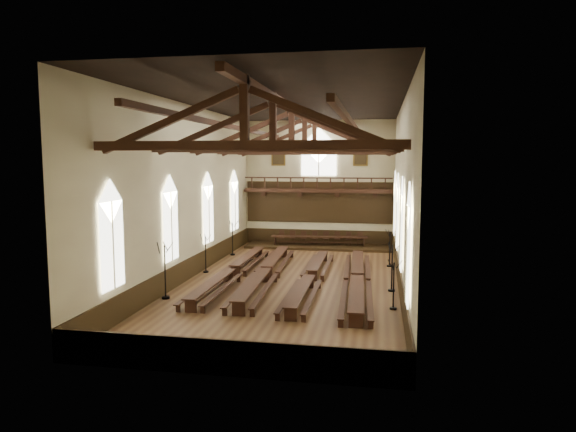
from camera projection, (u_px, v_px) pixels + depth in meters
name	position (u px, v px, depth m)	size (l,w,h in m)	color
ground	(291.00, 281.00, 29.11)	(26.00, 26.00, 0.00)	brown
room_walls	(292.00, 167.00, 28.40)	(26.00, 26.00, 26.00)	beige
wainscot_band	(291.00, 271.00, 29.04)	(12.00, 26.00, 1.20)	#2E210E
side_windows	(292.00, 216.00, 28.70)	(11.85, 19.80, 4.50)	white
end_window	(319.00, 155.00, 40.93)	(2.80, 0.12, 3.80)	silver
minstrels_gallery	(318.00, 197.00, 41.06)	(11.80, 1.24, 3.70)	#321A10
portraits	(319.00, 157.00, 40.94)	(7.75, 0.09, 1.45)	brown
roof_trusses	(292.00, 135.00, 28.20)	(11.70, 25.70, 2.80)	#321A10
refectory_row_a	(232.00, 270.00, 29.65)	(1.44, 13.98, 0.70)	#321A10
refectory_row_b	(266.00, 271.00, 29.39)	(1.83, 14.49, 0.75)	#321A10
refectory_row_c	(311.00, 276.00, 28.31)	(1.40, 13.78, 0.68)	#321A10
refectory_row_d	(357.00, 277.00, 27.72)	(1.75, 14.34, 0.74)	#321A10
dais	(319.00, 246.00, 40.21)	(11.40, 2.89, 0.19)	#2E210E
high_table	(319.00, 238.00, 40.13)	(7.57, 1.41, 0.71)	#321A10
high_chairs	(320.00, 237.00, 40.86)	(6.73, 0.44, 1.00)	#321A10
candelabrum_left_near	(165.00, 281.00, 25.41)	(0.84, 0.85, 2.86)	black
candelabrum_left_mid	(206.00, 261.00, 31.31)	(0.71, 0.72, 2.41)	black
candelabrum_left_far	(233.00, 245.00, 37.00)	(0.70, 0.77, 2.51)	black
candelabrum_right_near	(393.00, 294.00, 23.61)	(0.69, 0.69, 2.34)	black
candelabrum_right_mid	(392.00, 276.00, 26.85)	(0.72, 0.80, 2.61)	black
candelabrum_right_far	(390.00, 255.00, 33.05)	(0.71, 0.72, 2.42)	black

